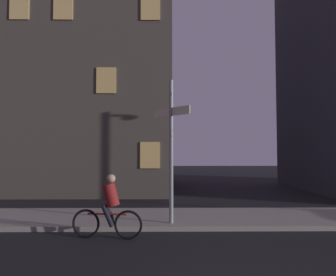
{
  "coord_description": "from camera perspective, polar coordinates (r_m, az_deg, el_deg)",
  "views": [
    {
      "loc": [
        -1.19,
        -2.85,
        2.2
      ],
      "look_at": [
        -1.1,
        5.59,
        2.57
      ],
      "focal_mm": 31.25,
      "sensor_mm": 36.0,
      "label": 1
    }
  ],
  "objects": [
    {
      "name": "sidewalk_kerb",
      "position": [
        9.65,
        6.71,
        -15.24
      ],
      "size": [
        40.0,
        2.59,
        0.14
      ],
      "primitive_type": "cube",
      "color": "gray",
      "rests_on": "ground_plane"
    },
    {
      "name": "signpost",
      "position": [
        8.44,
        0.62,
        -0.07
      ],
      "size": [
        1.03,
        1.44,
        4.12
      ],
      "color": "gray",
      "rests_on": "sidewalk_kerb"
    },
    {
      "name": "cyclist",
      "position": [
        7.69,
        -11.44,
        -13.35
      ],
      "size": [
        1.81,
        0.38,
        1.61
      ],
      "color": "black",
      "rests_on": "ground_plane"
    },
    {
      "name": "building_left_block",
      "position": [
        19.96,
        -15.32,
        20.92
      ],
      "size": [
        10.15,
        8.71,
        20.22
      ],
      "color": "#4C443D",
      "rests_on": "ground_plane"
    }
  ]
}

